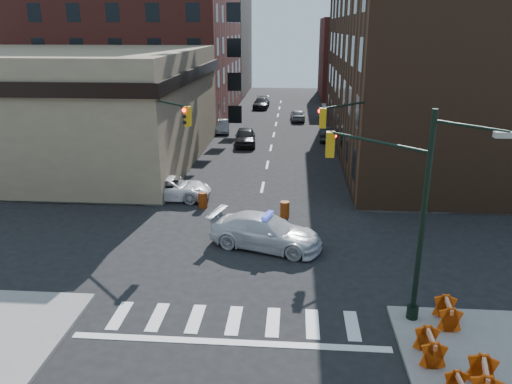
% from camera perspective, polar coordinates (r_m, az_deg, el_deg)
% --- Properties ---
extents(ground, '(140.00, 140.00, 0.00)m').
position_cam_1_polar(ground, '(25.76, -0.71, -6.27)').
color(ground, black).
rests_on(ground, ground).
extents(sidewalk_nw, '(34.00, 54.50, 0.15)m').
position_cam_1_polar(sidewalk_nw, '(62.36, -19.56, 7.49)').
color(sidewalk_nw, gray).
rests_on(sidewalk_nw, ground).
extents(sidewalk_ne, '(34.00, 54.50, 0.15)m').
position_cam_1_polar(sidewalk_ne, '(60.76, 24.64, 6.61)').
color(sidewalk_ne, gray).
rests_on(sidewalk_ne, ground).
extents(bank_building, '(22.00, 22.00, 9.00)m').
position_cam_1_polar(bank_building, '(44.61, -21.28, 9.11)').
color(bank_building, '#8E7D5D').
rests_on(bank_building, ground).
extents(apartment_block, '(25.00, 25.00, 24.00)m').
position_cam_1_polar(apartment_block, '(66.60, -14.39, 18.94)').
color(apartment_block, maroon).
rests_on(apartment_block, ground).
extents(commercial_row_ne, '(14.00, 34.00, 14.00)m').
position_cam_1_polar(commercial_row_ne, '(47.23, 18.22, 12.96)').
color(commercial_row_ne, '#442B1B').
rests_on(commercial_row_ne, ground).
extents(filler_nw, '(20.00, 18.00, 16.00)m').
position_cam_1_polar(filler_nw, '(87.26, -7.86, 16.43)').
color(filler_nw, brown).
rests_on(filler_nw, ground).
extents(filler_ne, '(16.00, 16.00, 12.00)m').
position_cam_1_polar(filler_ne, '(82.31, 13.17, 14.63)').
color(filler_ne, maroon).
rests_on(filler_ne, ground).
extents(signal_pole_se, '(5.40, 5.27, 8.00)m').
position_cam_1_polar(signal_pole_se, '(19.21, 15.93, -0.96)').
color(signal_pole_se, black).
rests_on(signal_pole_se, sidewalk_se).
extents(signal_pole_nw, '(3.58, 3.67, 8.00)m').
position_cam_1_polar(signal_pole_nw, '(30.42, -10.93, 5.90)').
color(signal_pole_nw, black).
rests_on(signal_pole_nw, sidewalk_nw).
extents(signal_pole_ne, '(3.67, 3.58, 8.00)m').
position_cam_1_polar(signal_pole_ne, '(29.60, 11.58, 5.51)').
color(signal_pole_ne, black).
rests_on(signal_pole_ne, sidewalk_ne).
extents(tree_ne_near, '(3.00, 3.00, 4.85)m').
position_cam_1_polar(tree_ne_near, '(50.13, 10.71, 9.75)').
color(tree_ne_near, black).
rests_on(tree_ne_near, sidewalk_ne).
extents(tree_ne_far, '(3.00, 3.00, 4.85)m').
position_cam_1_polar(tree_ne_far, '(58.02, 9.91, 10.94)').
color(tree_ne_far, black).
rests_on(tree_ne_far, sidewalk_ne).
extents(police_car, '(6.25, 3.96, 1.69)m').
position_cam_1_polar(police_car, '(25.41, 1.10, -4.56)').
color(police_car, silver).
rests_on(police_car, ground).
extents(pickup, '(5.29, 2.55, 1.45)m').
position_cam_1_polar(pickup, '(33.02, -9.67, 0.46)').
color(pickup, white).
rests_on(pickup, ground).
extents(parked_car_wnear, '(2.32, 4.90, 1.62)m').
position_cam_1_polar(parked_car_wnear, '(47.57, -1.24, 6.33)').
color(parked_car_wnear, black).
rests_on(parked_car_wnear, ground).
extents(parked_car_wfar, '(1.87, 4.09, 1.30)m').
position_cam_1_polar(parked_car_wfar, '(53.76, -3.82, 7.53)').
color(parked_car_wfar, '#94969C').
rests_on(parked_car_wfar, ground).
extents(parked_car_wdeep, '(2.19, 5.06, 1.45)m').
position_cam_1_polar(parked_car_wdeep, '(69.75, 0.61, 10.13)').
color(parked_car_wdeep, black).
rests_on(parked_car_wdeep, ground).
extents(parked_car_enear, '(1.75, 4.07, 1.30)m').
position_cam_1_polar(parked_car_enear, '(50.17, 8.20, 6.60)').
color(parked_car_enear, black).
rests_on(parked_car_enear, ground).
extents(parked_car_efar, '(1.85, 4.12, 1.38)m').
position_cam_1_polar(parked_car_efar, '(60.67, 4.80, 8.79)').
color(parked_car_efar, gray).
rests_on(parked_car_efar, ground).
extents(pedestrian_a, '(0.60, 0.41, 1.61)m').
position_cam_1_polar(pedestrian_a, '(34.55, -12.79, 1.46)').
color(pedestrian_a, black).
rests_on(pedestrian_a, sidewalk_nw).
extents(pedestrian_b, '(0.98, 0.77, 1.99)m').
position_cam_1_polar(pedestrian_b, '(34.47, -16.95, 1.40)').
color(pedestrian_b, black).
rests_on(pedestrian_b, sidewalk_nw).
extents(pedestrian_c, '(1.05, 1.02, 1.77)m').
position_cam_1_polar(pedestrian_c, '(36.67, -20.12, 1.89)').
color(pedestrian_c, '#1E232D').
rests_on(pedestrian_c, sidewalk_nw).
extents(barrel_road, '(0.58, 0.58, 0.97)m').
position_cam_1_polar(barrel_road, '(29.49, 3.31, -2.01)').
color(barrel_road, red).
rests_on(barrel_road, ground).
extents(barrel_bank, '(0.73, 0.73, 0.98)m').
position_cam_1_polar(barrel_bank, '(31.18, -6.09, -0.92)').
color(barrel_bank, orange).
rests_on(barrel_bank, ground).
extents(barricade_se_a, '(0.72, 1.31, 0.95)m').
position_cam_1_polar(barricade_se_a, '(20.34, 21.02, -12.83)').
color(barricade_se_a, '#E53F0A').
rests_on(barricade_se_a, sidewalk_se).
extents(barricade_se_b, '(0.64, 1.27, 0.95)m').
position_cam_1_polar(barricade_se_b, '(18.28, 19.25, -16.41)').
color(barricade_se_b, orange).
rests_on(barricade_se_b, sidewalk_se).
extents(barricade_se_c, '(0.98, 1.50, 1.03)m').
position_cam_1_polar(barricade_se_c, '(17.38, 24.56, -19.00)').
color(barricade_se_c, '#C46109').
rests_on(barricade_se_c, sidewalk_se).
extents(barricade_nw_a, '(1.49, 0.98, 1.02)m').
position_cam_1_polar(barricade_nw_a, '(32.67, -13.13, -0.09)').
color(barricade_nw_a, '#C05C09').
rests_on(barricade_nw_a, sidewalk_nw).
extents(barricade_nw_b, '(1.33, 0.82, 0.93)m').
position_cam_1_polar(barricade_nw_b, '(34.36, -20.07, 0.09)').
color(barricade_nw_b, '#CD6709').
rests_on(barricade_nw_b, sidewalk_nw).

